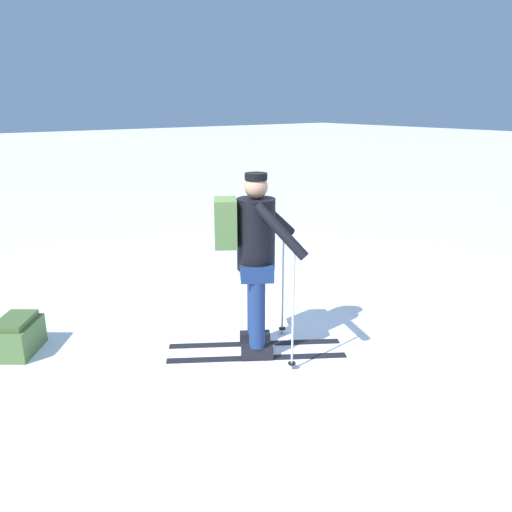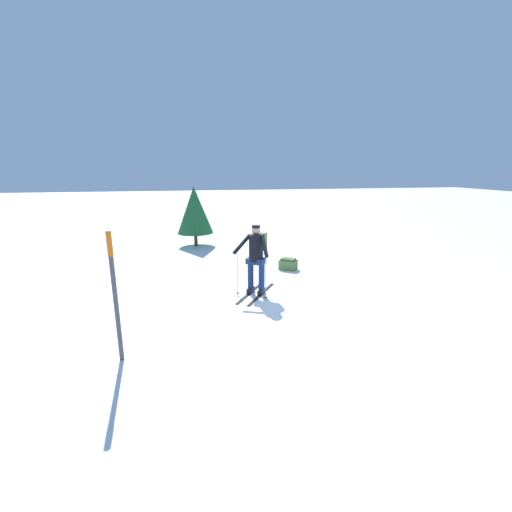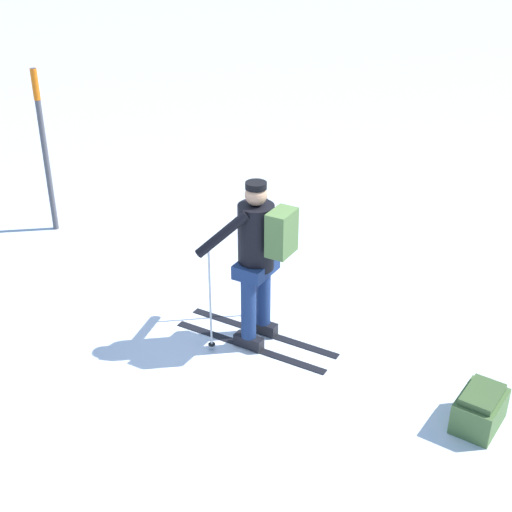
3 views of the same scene
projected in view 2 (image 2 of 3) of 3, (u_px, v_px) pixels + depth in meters
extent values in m
plane|color=white|center=(261.00, 293.00, 8.59)|extent=(80.00, 80.00, 0.00)
cube|color=black|center=(261.00, 294.00, 8.54)|extent=(1.48, 1.00, 0.01)
cube|color=black|center=(261.00, 292.00, 8.52)|extent=(0.31, 0.26, 0.12)
cylinder|color=navy|center=(261.00, 275.00, 8.41)|extent=(0.15, 0.15, 0.72)
cube|color=black|center=(251.00, 292.00, 8.64)|extent=(1.48, 1.00, 0.01)
cube|color=black|center=(251.00, 290.00, 8.63)|extent=(0.31, 0.26, 0.12)
cylinder|color=navy|center=(251.00, 274.00, 8.52)|extent=(0.15, 0.15, 0.72)
cube|color=navy|center=(256.00, 261.00, 8.38)|extent=(0.49, 0.53, 0.14)
cylinder|color=black|center=(256.00, 248.00, 8.29)|extent=(0.35, 0.35, 0.66)
sphere|color=tan|center=(256.00, 230.00, 8.18)|extent=(0.21, 0.21, 0.21)
cylinder|color=black|center=(256.00, 226.00, 8.16)|extent=(0.20, 0.20, 0.06)
cube|color=#4C6B38|center=(260.00, 241.00, 8.51)|extent=(0.33, 0.36, 0.43)
cylinder|color=#B2B7BC|center=(266.00, 276.00, 8.04)|extent=(0.02, 0.02, 1.17)
cylinder|color=black|center=(266.00, 297.00, 8.17)|extent=(0.07, 0.07, 0.01)
cylinder|color=black|center=(265.00, 246.00, 7.99)|extent=(0.52, 0.10, 0.46)
cylinder|color=#B2B7BC|center=(237.00, 273.00, 8.31)|extent=(0.02, 0.02, 1.17)
cylinder|color=black|center=(238.00, 293.00, 8.44)|extent=(0.07, 0.07, 0.01)
cylinder|color=black|center=(242.00, 244.00, 8.20)|extent=(0.29, 0.51, 0.46)
cube|color=#4C6B38|center=(288.00, 265.00, 10.56)|extent=(0.58, 0.61, 0.30)
cube|color=#415B2F|center=(288.00, 259.00, 10.52)|extent=(0.48, 0.51, 0.06)
cylinder|color=#4C4C51|center=(115.00, 298.00, 5.37)|extent=(0.07, 0.07, 2.15)
cylinder|color=orange|center=(109.00, 244.00, 5.15)|extent=(0.08, 0.08, 0.39)
cylinder|color=#4C331E|center=(196.00, 239.00, 13.78)|extent=(0.14, 0.14, 0.52)
cone|color=#1E5B2D|center=(195.00, 210.00, 13.48)|extent=(1.42, 1.42, 1.84)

